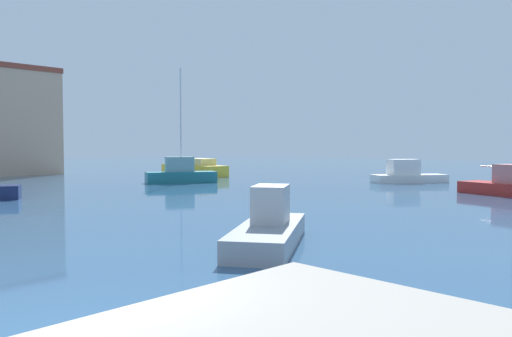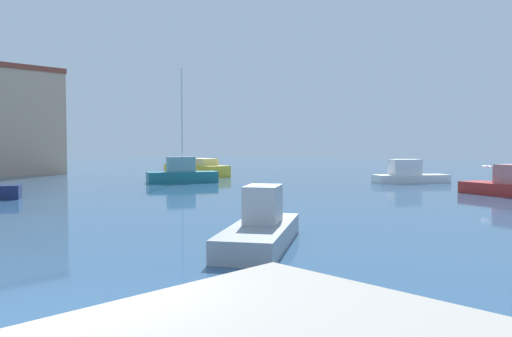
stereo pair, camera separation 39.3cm
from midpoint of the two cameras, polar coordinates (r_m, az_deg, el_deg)
name	(u,v)px [view 1 (the left image)]	position (r m, az deg, el deg)	size (l,w,h in m)	color
water	(159,190)	(31.13, -11.56, -2.50)	(160.00, 160.00, 0.00)	#2D5175
motorboat_grey_behind_lamppost	(269,228)	(13.62, 0.68, -6.93)	(5.01, 4.04, 1.63)	gray
sailboat_teal_inner_mooring	(181,173)	(37.20, -9.05, -0.57)	(5.39, 3.72, 8.58)	#1E707A
motorboat_white_distant_north	(407,174)	(38.65, 16.89, -0.66)	(5.61, 4.61, 1.76)	white
motorboat_yellow_far_right	(194,169)	(46.28, -7.41, -0.06)	(2.99, 8.26, 1.62)	gold
warehouse_block	(9,121)	(53.75, -26.95, 4.91)	(7.67, 7.29, 10.33)	tan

